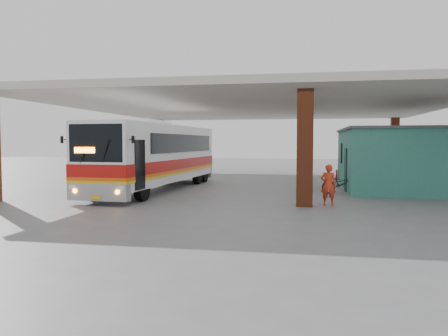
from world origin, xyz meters
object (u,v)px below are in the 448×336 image
motorcycle (342,183)px  coach_bus (157,156)px  red_chair (335,176)px  pedestrian (328,185)px

motorcycle → coach_bus: bearing=81.1°
coach_bus → red_chair: size_ratio=16.18×
pedestrian → motorcycle: bearing=-99.0°
motorcycle → pedestrian: pedestrian is taller
pedestrian → red_chair: (0.95, 10.33, -0.44)m
motorcycle → red_chair: (0.14, 6.43, -0.14)m
pedestrian → red_chair: bearing=-92.5°
pedestrian → red_chair: size_ratio=2.12×
pedestrian → red_chair: pedestrian is taller
pedestrian → coach_bus: bearing=-22.9°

